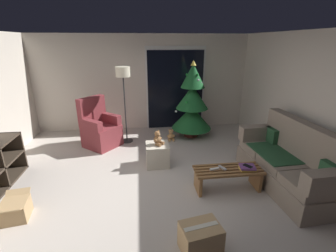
{
  "coord_description": "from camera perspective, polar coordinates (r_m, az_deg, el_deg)",
  "views": [
    {
      "loc": [
        -0.09,
        -3.34,
        2.31
      ],
      "look_at": [
        0.4,
        0.7,
        0.85
      ],
      "focal_mm": 25.29,
      "sensor_mm": 36.0,
      "label": 1
    }
  ],
  "objects": [
    {
      "name": "ground_plane",
      "position": [
        4.06,
        -4.56,
        -15.01
      ],
      "size": [
        7.0,
        7.0,
        0.0
      ],
      "primitive_type": "plane",
      "color": "#BCB2A8"
    },
    {
      "name": "wall_back",
      "position": [
        6.48,
        -6.15,
        10.24
      ],
      "size": [
        5.72,
        0.12,
        2.5
      ],
      "primitive_type": "cube",
      "color": "beige",
      "rests_on": "ground"
    },
    {
      "name": "wall_right",
      "position": [
        4.58,
        33.53,
        3.03
      ],
      "size": [
        0.12,
        6.0,
        2.5
      ],
      "primitive_type": "cube",
      "color": "beige",
      "rests_on": "ground"
    },
    {
      "name": "patio_door_frame",
      "position": [
        6.51,
        1.78,
        9.04
      ],
      "size": [
        1.6,
        0.02,
        2.2
      ],
      "primitive_type": "cube",
      "color": "silver",
      "rests_on": "ground"
    },
    {
      "name": "patio_door_glass",
      "position": [
        6.5,
        1.8,
        8.58
      ],
      "size": [
        1.5,
        0.02,
        2.1
      ],
      "primitive_type": "cube",
      "color": "black",
      "rests_on": "ground"
    },
    {
      "name": "couch",
      "position": [
        4.45,
        27.07,
        -8.05
      ],
      "size": [
        0.88,
        1.98,
        1.08
      ],
      "color": "gray",
      "rests_on": "ground"
    },
    {
      "name": "coffee_table",
      "position": [
        4.05,
        14.19,
        -11.5
      ],
      "size": [
        1.1,
        0.4,
        0.37
      ],
      "color": "olive",
      "rests_on": "ground"
    },
    {
      "name": "remote_white",
      "position": [
        3.92,
        11.15,
        -10.12
      ],
      "size": [
        0.16,
        0.08,
        0.02
      ],
      "primitive_type": "cube",
      "rotation": [
        0.0,
        0.0,
        4.92
      ],
      "color": "silver",
      "rests_on": "coffee_table"
    },
    {
      "name": "remote_silver",
      "position": [
        3.98,
        12.97,
        -9.78
      ],
      "size": [
        0.11,
        0.16,
        0.02
      ],
      "primitive_type": "cube",
      "rotation": [
        0.0,
        0.0,
        3.6
      ],
      "color": "#ADADB2",
      "rests_on": "coffee_table"
    },
    {
      "name": "book_stack",
      "position": [
        4.04,
        18.64,
        -9.53
      ],
      "size": [
        0.27,
        0.23,
        0.06
      ],
      "color": "#B79333",
      "rests_on": "coffee_table"
    },
    {
      "name": "cell_phone",
      "position": [
        4.02,
        18.68,
        -9.1
      ],
      "size": [
        0.14,
        0.16,
        0.01
      ],
      "primitive_type": "cube",
      "rotation": [
        0.0,
        0.0,
        0.6
      ],
      "color": "black",
      "rests_on": "book_stack"
    },
    {
      "name": "christmas_tree",
      "position": [
        5.91,
        5.81,
        5.29
      ],
      "size": [
        1.0,
        1.0,
        1.9
      ],
      "color": "#4C1E19",
      "rests_on": "ground"
    },
    {
      "name": "armchair",
      "position": [
        5.66,
        -16.09,
        -0.75
      ],
      "size": [
        0.97,
        0.97,
        1.13
      ],
      "color": "maroon",
      "rests_on": "ground"
    },
    {
      "name": "floor_lamp",
      "position": [
        5.49,
        -10.73,
        10.99
      ],
      "size": [
        0.32,
        0.32,
        1.78
      ],
      "color": "#2D2D30",
      "rests_on": "ground"
    },
    {
      "name": "ottoman",
      "position": [
        4.67,
        -2.52,
        -6.89
      ],
      "size": [
        0.44,
        0.44,
        0.44
      ],
      "primitive_type": "cube",
      "color": "beige",
      "rests_on": "ground"
    },
    {
      "name": "teddy_bear_chestnut",
      "position": [
        4.52,
        -2.48,
        -3.09
      ],
      "size": [
        0.22,
        0.21,
        0.29
      ],
      "color": "brown",
      "rests_on": "ottoman"
    },
    {
      "name": "teddy_bear_honey_by_tree",
      "position": [
        5.83,
        0.73,
        -2.3
      ],
      "size": [
        0.2,
        0.19,
        0.29
      ],
      "color": "tan",
      "rests_on": "ground"
    },
    {
      "name": "cardboard_box_open_near_shelf",
      "position": [
        4.02,
        -32.89,
        -16.63
      ],
      "size": [
        0.38,
        0.56,
        0.31
      ],
      "color": "tan",
      "rests_on": "ground"
    },
    {
      "name": "cardboard_box_taped_mid_floor",
      "position": [
        3.03,
        7.83,
        -25.25
      ],
      "size": [
        0.5,
        0.41,
        0.35
      ],
      "color": "tan",
      "rests_on": "ground"
    }
  ]
}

